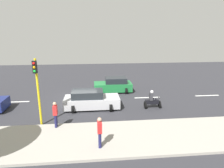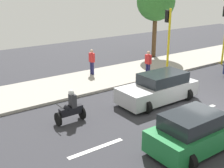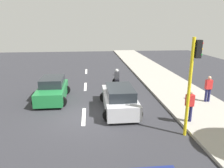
{
  "view_description": "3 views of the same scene",
  "coord_description": "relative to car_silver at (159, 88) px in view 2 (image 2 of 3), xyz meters",
  "views": [
    {
      "loc": [
        17.24,
        0.95,
        6.17
      ],
      "look_at": [
        1.31,
        2.52,
        1.79
      ],
      "focal_mm": 31.56,
      "sensor_mm": 36.0,
      "label": 1
    },
    {
      "loc": [
        -8.29,
        11.2,
        5.91
      ],
      "look_at": [
        2.64,
        3.37,
        1.34
      ],
      "focal_mm": 47.21,
      "sensor_mm": 36.0,
      "label": 2
    },
    {
      "loc": [
        0.43,
        -11.23,
        5.01
      ],
      "look_at": [
        1.81,
        2.0,
        1.29
      ],
      "focal_mm": 34.41,
      "sensor_mm": 36.0,
      "label": 3
    }
  ],
  "objects": [
    {
      "name": "ground_plane",
      "position": [
        -2.11,
        -0.72,
        -0.76
      ],
      "size": [
        40.0,
        60.0,
        0.1
      ],
      "primitive_type": "cube",
      "color": "#2D2D33"
    },
    {
      "name": "sidewalk",
      "position": [
        4.89,
        -0.72,
        -0.64
      ],
      "size": [
        4.0,
        60.0,
        0.15
      ],
      "primitive_type": "cube",
      "color": "#9E998E",
      "rests_on": "ground"
    },
    {
      "name": "lane_stripe_mid",
      "position": [
        -2.11,
        -0.72,
        -0.71
      ],
      "size": [
        0.2,
        2.4,
        0.01
      ],
      "primitive_type": "cube",
      "color": "white",
      "rests_on": "ground"
    },
    {
      "name": "lane_stripe_south",
      "position": [
        -2.11,
        5.28,
        -0.71
      ],
      "size": [
        0.2,
        2.4,
        0.01
      ],
      "primitive_type": "cube",
      "color": "white",
      "rests_on": "ground"
    },
    {
      "name": "car_silver",
      "position": [
        0.0,
        0.0,
        0.0
      ],
      "size": [
        2.2,
        4.42,
        1.52
      ],
      "color": "#B7B7BC",
      "rests_on": "ground"
    },
    {
      "name": "car_green",
      "position": [
        -4.27,
        2.3,
        -0.0
      ],
      "size": [
        2.16,
        3.83,
        1.52
      ],
      "color": "#1E7238",
      "rests_on": "ground"
    },
    {
      "name": "motorcycle",
      "position": [
        0.47,
        4.96,
        -0.07
      ],
      "size": [
        0.6,
        1.3,
        1.53
      ],
      "color": "black",
      "rests_on": "ground"
    },
    {
      "name": "pedestrian_near_signal",
      "position": [
        5.83,
        0.5,
        0.35
      ],
      "size": [
        0.4,
        0.24,
        1.69
      ],
      "color": "#1E1E4C",
      "rests_on": "sidewalk"
    },
    {
      "name": "pedestrian_by_tree",
      "position": [
        3.29,
        -2.22,
        0.35
      ],
      "size": [
        0.4,
        0.24,
        1.69
      ],
      "color": "#1E1E4C",
      "rests_on": "sidewalk"
    },
    {
      "name": "traffic_light_midblock",
      "position": [
        2.73,
        -3.32,
        2.22
      ],
      "size": [
        0.49,
        0.24,
        4.5
      ],
      "color": "yellow",
      "rests_on": "ground"
    },
    {
      "name": "street_tree_center",
      "position": [
        7.66,
        -6.86,
        3.82
      ],
      "size": [
        3.13,
        3.13,
        6.13
      ],
      "color": "brown",
      "rests_on": "ground"
    }
  ]
}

